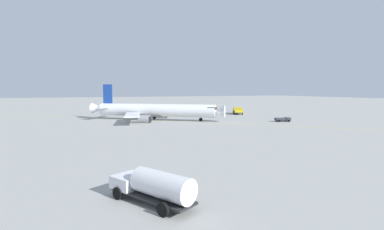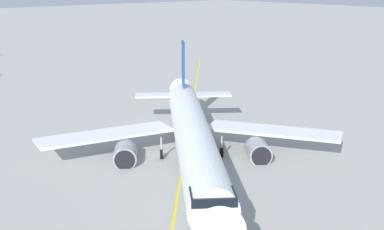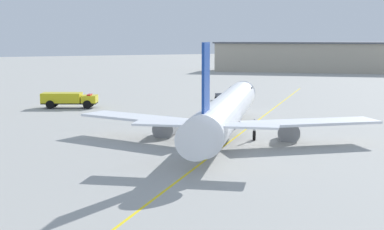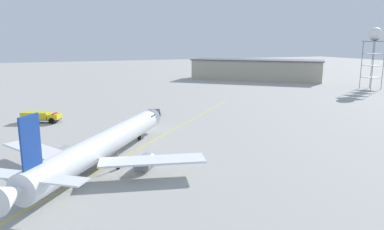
{
  "view_description": "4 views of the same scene",
  "coord_description": "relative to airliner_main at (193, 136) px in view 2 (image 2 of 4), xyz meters",
  "views": [
    {
      "loc": [
        18.95,
        85.73,
        9.48
      ],
      "look_at": [
        -10.15,
        16.99,
        2.86
      ],
      "focal_mm": 26.68,
      "sensor_mm": 36.0,
      "label": 1
    },
    {
      "loc": [
        -44.62,
        34.31,
        19.39
      ],
      "look_at": [
        -1.23,
        -3.42,
        4.06
      ],
      "focal_mm": 48.28,
      "sensor_mm": 36.0,
      "label": 2
    },
    {
      "loc": [
        52.95,
        -33.56,
        11.68
      ],
      "look_at": [
        -8.67,
        -3.01,
        2.32
      ],
      "focal_mm": 53.77,
      "sensor_mm": 36.0,
      "label": 3
    },
    {
      "loc": [
        51.45,
        -7.59,
        19.42
      ],
      "look_at": [
        -10.15,
        16.99,
        5.65
      ],
      "focal_mm": 33.91,
      "sensor_mm": 36.0,
      "label": 4
    }
  ],
  "objects": [
    {
      "name": "ground_plane",
      "position": [
        4.75,
        0.45,
        -2.92
      ],
      "size": [
        600.0,
        600.0,
        0.0
      ],
      "primitive_type": "plane",
      "color": "#9E9E99"
    },
    {
      "name": "airliner_main",
      "position": [
        0.0,
        0.0,
        0.0
      ],
      "size": [
        37.22,
        30.1,
        11.53
      ],
      "rotation": [
        0.0,
        0.0,
        2.5
      ],
      "color": "white",
      "rests_on": "ground_plane"
    },
    {
      "name": "taxiway_centreline",
      "position": [
        2.57,
        -1.02,
        -2.92
      ],
      "size": [
        102.72,
        96.78,
        0.01
      ],
      "rotation": [
        0.0,
        0.0,
        2.39
      ],
      "color": "yellow",
      "rests_on": "ground_plane"
    }
  ]
}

